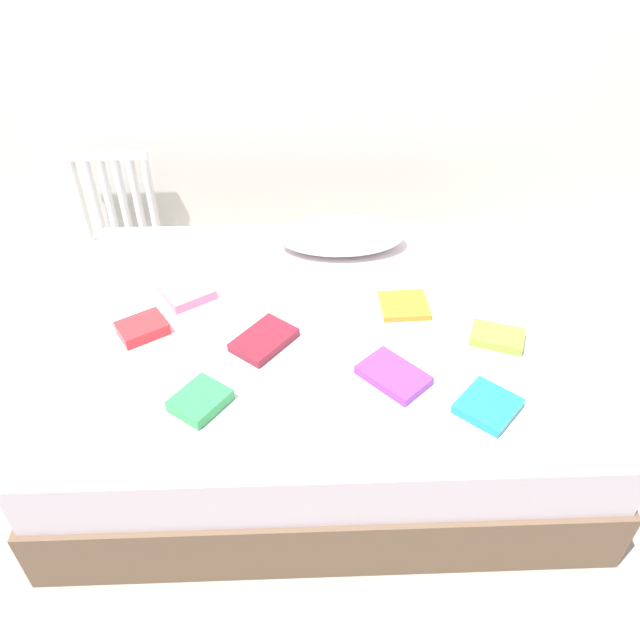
{
  "coord_description": "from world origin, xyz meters",
  "views": [
    {
      "loc": [
        -0.07,
        -1.88,
        2.09
      ],
      "look_at": [
        0.0,
        0.05,
        0.48
      ],
      "focal_mm": 36.35,
      "sensor_mm": 36.0,
      "label": 1
    }
  ],
  "objects_px": {
    "pillow": "(341,235)",
    "textbook_orange": "(404,305)",
    "textbook_red": "(142,328)",
    "textbook_purple": "(393,375)",
    "radiator": "(116,201)",
    "textbook_green": "(200,401)",
    "textbook_lime": "(497,337)",
    "bed": "(320,372)",
    "textbook_pink": "(187,292)",
    "textbook_maroon": "(264,340)",
    "textbook_teal": "(488,406)"
  },
  "relations": [
    {
      "from": "textbook_maroon",
      "to": "textbook_lime",
      "type": "distance_m",
      "value": 0.86
    },
    {
      "from": "textbook_orange",
      "to": "textbook_maroon",
      "type": "distance_m",
      "value": 0.57
    },
    {
      "from": "bed",
      "to": "pillow",
      "type": "height_order",
      "value": "pillow"
    },
    {
      "from": "pillow",
      "to": "textbook_red",
      "type": "height_order",
      "value": "pillow"
    },
    {
      "from": "pillow",
      "to": "textbook_lime",
      "type": "bearing_deg",
      "value": -49.76
    },
    {
      "from": "textbook_lime",
      "to": "textbook_purple",
      "type": "xyz_separation_m",
      "value": [
        -0.41,
        -0.18,
        -0.0
      ]
    },
    {
      "from": "textbook_maroon",
      "to": "textbook_pink",
      "type": "height_order",
      "value": "textbook_pink"
    },
    {
      "from": "textbook_maroon",
      "to": "textbook_lime",
      "type": "bearing_deg",
      "value": -51.21
    },
    {
      "from": "textbook_maroon",
      "to": "textbook_teal",
      "type": "distance_m",
      "value": 0.82
    },
    {
      "from": "pillow",
      "to": "textbook_orange",
      "type": "bearing_deg",
      "value": -62.79
    },
    {
      "from": "bed",
      "to": "textbook_red",
      "type": "height_order",
      "value": "textbook_red"
    },
    {
      "from": "textbook_red",
      "to": "textbook_purple",
      "type": "distance_m",
      "value": 0.95
    },
    {
      "from": "radiator",
      "to": "textbook_maroon",
      "type": "bearing_deg",
      "value": -57.43
    },
    {
      "from": "textbook_red",
      "to": "radiator",
      "type": "bearing_deg",
      "value": 75.53
    },
    {
      "from": "textbook_maroon",
      "to": "radiator",
      "type": "bearing_deg",
      "value": 72.46
    },
    {
      "from": "bed",
      "to": "textbook_lime",
      "type": "relative_size",
      "value": 10.52
    },
    {
      "from": "textbook_pink",
      "to": "textbook_purple",
      "type": "relative_size",
      "value": 0.78
    },
    {
      "from": "radiator",
      "to": "pillow",
      "type": "relative_size",
      "value": 1.0
    },
    {
      "from": "radiator",
      "to": "textbook_purple",
      "type": "bearing_deg",
      "value": -49.5
    },
    {
      "from": "textbook_red",
      "to": "textbook_green",
      "type": "distance_m",
      "value": 0.45
    },
    {
      "from": "textbook_purple",
      "to": "radiator",
      "type": "bearing_deg",
      "value": 177.89
    },
    {
      "from": "radiator",
      "to": "textbook_lime",
      "type": "bearing_deg",
      "value": -37.95
    },
    {
      "from": "textbook_green",
      "to": "textbook_pink",
      "type": "relative_size",
      "value": 0.97
    },
    {
      "from": "textbook_teal",
      "to": "pillow",
      "type": "bearing_deg",
      "value": 65.81
    },
    {
      "from": "textbook_orange",
      "to": "textbook_teal",
      "type": "bearing_deg",
      "value": -71.67
    },
    {
      "from": "radiator",
      "to": "pillow",
      "type": "xyz_separation_m",
      "value": [
        1.15,
        -0.68,
        0.19
      ]
    },
    {
      "from": "radiator",
      "to": "textbook_lime",
      "type": "relative_size",
      "value": 2.94
    },
    {
      "from": "bed",
      "to": "textbook_red",
      "type": "relative_size",
      "value": 11.67
    },
    {
      "from": "pillow",
      "to": "textbook_orange",
      "type": "xyz_separation_m",
      "value": [
        0.22,
        -0.43,
        -0.05
      ]
    },
    {
      "from": "textbook_lime",
      "to": "textbook_green",
      "type": "bearing_deg",
      "value": -144.28
    },
    {
      "from": "bed",
      "to": "textbook_pink",
      "type": "xyz_separation_m",
      "value": [
        -0.53,
        0.19,
        0.27
      ]
    },
    {
      "from": "textbook_red",
      "to": "textbook_purple",
      "type": "bearing_deg",
      "value": -48.48
    },
    {
      "from": "pillow",
      "to": "textbook_red",
      "type": "bearing_deg",
      "value": -145.01
    },
    {
      "from": "textbook_lime",
      "to": "textbook_purple",
      "type": "relative_size",
      "value": 0.82
    },
    {
      "from": "textbook_pink",
      "to": "textbook_purple",
      "type": "xyz_separation_m",
      "value": [
        0.77,
        -0.5,
        -0.0
      ]
    },
    {
      "from": "radiator",
      "to": "textbook_green",
      "type": "distance_m",
      "value": 1.73
    },
    {
      "from": "textbook_red",
      "to": "textbook_purple",
      "type": "height_order",
      "value": "textbook_red"
    },
    {
      "from": "radiator",
      "to": "textbook_orange",
      "type": "bearing_deg",
      "value": -39.02
    },
    {
      "from": "textbook_lime",
      "to": "textbook_teal",
      "type": "height_order",
      "value": "textbook_lime"
    },
    {
      "from": "textbook_maroon",
      "to": "textbook_green",
      "type": "bearing_deg",
      "value": -173.99
    },
    {
      "from": "textbook_pink",
      "to": "textbook_teal",
      "type": "bearing_deg",
      "value": -64.29
    },
    {
      "from": "radiator",
      "to": "textbook_maroon",
      "type": "distance_m",
      "value": 1.55
    },
    {
      "from": "textbook_red",
      "to": "textbook_teal",
      "type": "xyz_separation_m",
      "value": [
        1.2,
        -0.43,
        -0.01
      ]
    },
    {
      "from": "textbook_teal",
      "to": "radiator",
      "type": "bearing_deg",
      "value": 85.86
    },
    {
      "from": "pillow",
      "to": "textbook_pink",
      "type": "bearing_deg",
      "value": -153.01
    },
    {
      "from": "textbook_red",
      "to": "textbook_lime",
      "type": "height_order",
      "value": "textbook_red"
    },
    {
      "from": "textbook_green",
      "to": "textbook_teal",
      "type": "bearing_deg",
      "value": -55.69
    },
    {
      "from": "radiator",
      "to": "textbook_green",
      "type": "height_order",
      "value": "radiator"
    },
    {
      "from": "textbook_red",
      "to": "textbook_lime",
      "type": "xyz_separation_m",
      "value": [
        1.31,
        -0.09,
        -0.0
      ]
    },
    {
      "from": "textbook_maroon",
      "to": "textbook_teal",
      "type": "height_order",
      "value": "same"
    }
  ]
}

